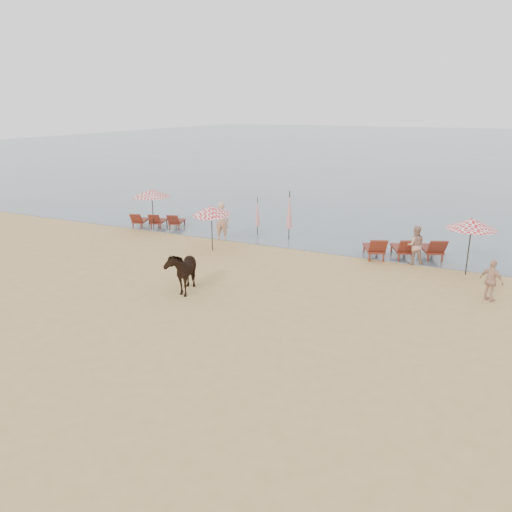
{
  "coord_description": "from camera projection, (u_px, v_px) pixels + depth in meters",
  "views": [
    {
      "loc": [
        7.72,
        -11.19,
        6.56
      ],
      "look_at": [
        0.0,
        5.0,
        1.1
      ],
      "focal_mm": 35.0,
      "sensor_mm": 36.0,
      "label": 1
    }
  ],
  "objects": [
    {
      "name": "ground",
      "position": [
        183.0,
        336.0,
        14.75
      ],
      "size": [
        120.0,
        120.0,
        0.0
      ],
      "primitive_type": "plane",
      "color": "tan",
      "rests_on": "ground"
    },
    {
      "name": "lounger_cluster_left",
      "position": [
        158.0,
        221.0,
        27.56
      ],
      "size": [
        3.06,
        2.33,
        0.59
      ],
      "rotation": [
        0.0,
        0.0,
        0.31
      ],
      "color": "maroon",
      "rests_on": "ground"
    },
    {
      "name": "beachgoer_right_b",
      "position": [
        491.0,
        281.0,
        17.17
      ],
      "size": [
        0.93,
        0.78,
        1.49
      ],
      "primitive_type": "imported",
      "rotation": [
        0.0,
        0.0,
        2.56
      ],
      "color": "tan",
      "rests_on": "ground"
    },
    {
      "name": "cow",
      "position": [
        182.0,
        270.0,
        18.12
      ],
      "size": [
        1.44,
        2.07,
        1.59
      ],
      "primitive_type": "imported",
      "rotation": [
        0.0,
        0.0,
        0.34
      ],
      "color": "black",
      "rests_on": "ground"
    },
    {
      "name": "lounger_cluster_right",
      "position": [
        404.0,
        248.0,
        21.95
      ],
      "size": [
        3.75,
        3.04,
        0.72
      ],
      "rotation": [
        0.0,
        0.0,
        0.4
      ],
      "color": "maroon",
      "rests_on": "ground"
    },
    {
      "name": "umbrella_open_left_a",
      "position": [
        152.0,
        193.0,
        26.57
      ],
      "size": [
        2.0,
        2.0,
        2.27
      ],
      "rotation": [
        0.0,
        0.0,
        -0.01
      ],
      "color": "black",
      "rests_on": "ground"
    },
    {
      "name": "sea",
      "position": [
        448.0,
        145.0,
        83.83
      ],
      "size": [
        160.0,
        140.0,
        0.06
      ],
      "primitive_type": "cube",
      "color": "#51606B",
      "rests_on": "ground"
    },
    {
      "name": "umbrella_closed_right",
      "position": [
        289.0,
        210.0,
        24.79
      ],
      "size": [
        0.3,
        0.3,
        2.48
      ],
      "rotation": [
        0.0,
        0.0,
        0.05
      ],
      "color": "black",
      "rests_on": "ground"
    },
    {
      "name": "umbrella_closed_left",
      "position": [
        257.0,
        212.0,
        25.82
      ],
      "size": [
        0.24,
        0.24,
        1.99
      ],
      "rotation": [
        0.0,
        0.0,
        0.1
      ],
      "color": "black",
      "rests_on": "ground"
    },
    {
      "name": "beachgoer_left",
      "position": [
        222.0,
        221.0,
        24.94
      ],
      "size": [
        0.8,
        0.62,
        1.96
      ],
      "primitive_type": "imported",
      "rotation": [
        0.0,
        0.0,
        3.38
      ],
      "color": "tan",
      "rests_on": "ground"
    },
    {
      "name": "umbrella_open_right",
      "position": [
        472.0,
        224.0,
        19.45
      ],
      "size": [
        1.91,
        1.91,
        2.34
      ],
      "rotation": [
        0.0,
        0.0,
        0.17
      ],
      "color": "black",
      "rests_on": "ground"
    },
    {
      "name": "beachgoer_right_a",
      "position": [
        415.0,
        245.0,
        21.16
      ],
      "size": [
        0.98,
        0.86,
        1.68
      ],
      "primitive_type": "imported",
      "rotation": [
        0.0,
        0.0,
        3.46
      ],
      "color": "tan",
      "rests_on": "ground"
    },
    {
      "name": "umbrella_open_left_b",
      "position": [
        211.0,
        210.0,
        22.86
      ],
      "size": [
        1.73,
        1.76,
        2.2
      ],
      "rotation": [
        0.0,
        0.0,
        0.28
      ],
      "color": "black",
      "rests_on": "ground"
    }
  ]
}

